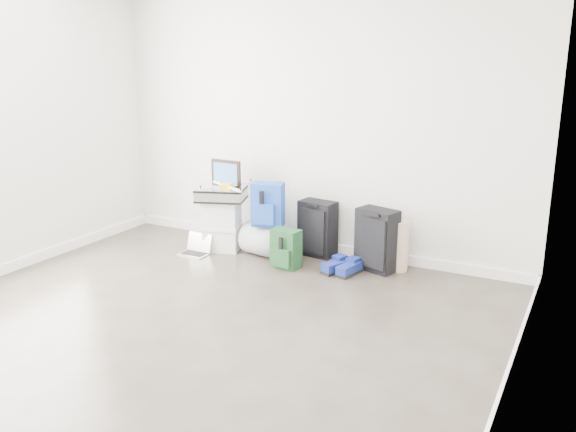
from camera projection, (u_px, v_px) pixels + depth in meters
The scene contains 14 objects.
ground at pixel (160, 348), 4.28m from camera, with size 5.00×5.00×0.00m, color #312C24.
room_envelope at pixel (146, 100), 3.85m from camera, with size 4.52×5.02×2.71m.
boxes_stack at pixel (222, 225), 6.35m from camera, with size 0.44×0.40×0.53m.
briefcase at pixel (221, 194), 6.26m from camera, with size 0.48×0.35×0.14m, color #B2B2B7.
painting at pixel (226, 173), 6.29m from camera, with size 0.36×0.05×0.27m.
drone at pixel (226, 186), 6.18m from camera, with size 0.54×0.54×0.05m.
duffel_bag at pixel (269, 241), 6.15m from camera, with size 0.33×0.33×0.54m, color gray.
blue_backpack at pixel (267, 205), 6.03m from camera, with size 0.35×0.29×0.43m.
large_suitcase at pixel (317, 229), 6.17m from camera, with size 0.39×0.28×0.57m.
green_backpack at pixel (286, 249), 5.83m from camera, with size 0.29×0.23×0.38m.
carry_on at pixel (377, 240), 5.74m from camera, with size 0.43×0.34×0.60m.
shoes at pixel (343, 268), 5.72m from camera, with size 0.34×0.33×0.10m.
rolled_rug at pixel (400, 246), 5.74m from camera, with size 0.16×0.16×0.49m, color tan.
laptop at pixel (196, 249), 6.27m from camera, with size 0.29×0.22×0.21m.
Camera 1 is at (2.60, -3.03, 2.02)m, focal length 38.00 mm.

